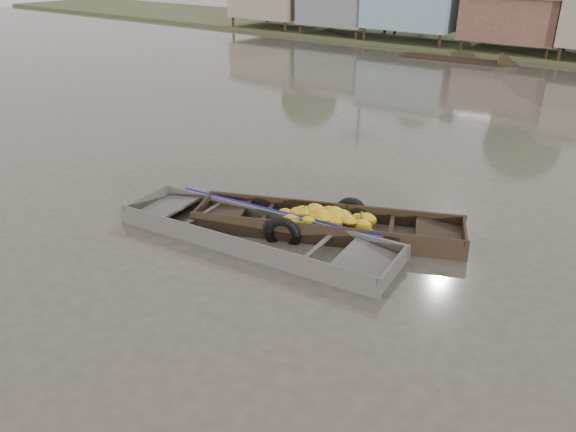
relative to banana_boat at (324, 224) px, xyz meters
The scene contains 3 objects.
ground 1.83m from the banana_boat, 113.41° to the right, with size 120.00×120.00×0.00m, color #464035.
banana_boat is the anchor object (origin of this frame).
viewer_boat 1.63m from the banana_boat, 126.73° to the right, with size 6.93×2.63×0.54m.
Camera 1 is at (7.27, -8.23, 6.06)m, focal length 35.00 mm.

